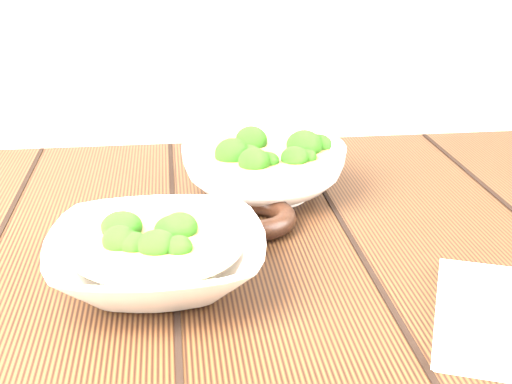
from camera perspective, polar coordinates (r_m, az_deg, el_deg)
The scene contains 4 objects.
table at distance 0.84m, azimuth -4.77°, elevation -12.25°, with size 1.20×0.80×0.75m.
soup_bowl_front at distance 0.71m, azimuth -7.93°, elevation -5.09°, with size 0.22×0.22×0.06m.
soup_bowl_back at distance 0.93m, azimuth 0.62°, elevation 1.94°, with size 0.26×0.26×0.08m.
trivet at distance 0.83m, azimuth -0.27°, elevation -2.07°, with size 0.10×0.10×0.03m, color black.
Camera 1 is at (-0.02, -0.70, 1.10)m, focal length 50.00 mm.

